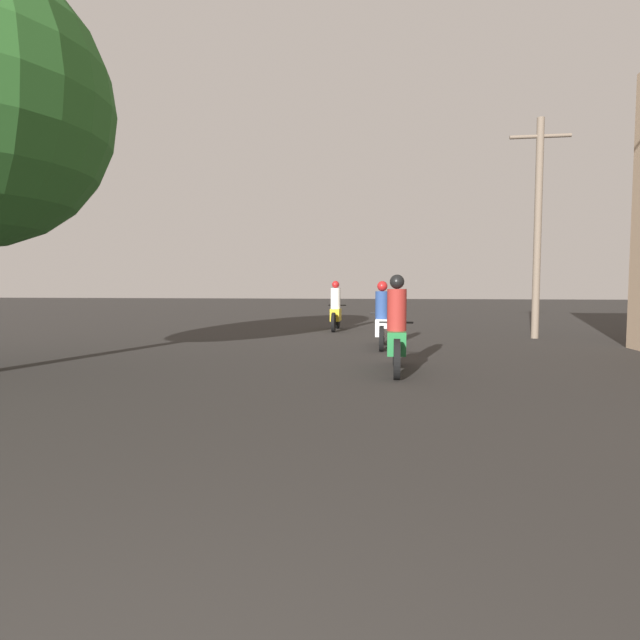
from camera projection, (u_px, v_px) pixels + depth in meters
motorcycle_green at (396, 334)px, 8.37m from camera, size 0.60×2.07×1.64m
motorcycle_white at (382, 321)px, 11.75m from camera, size 0.60×2.01×1.57m
motorcycle_yellow at (336, 311)px, 16.44m from camera, size 0.60×2.00×1.63m
utility_pole_far at (538, 224)px, 13.72m from camera, size 1.60×0.20×6.03m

